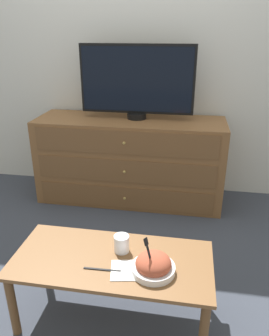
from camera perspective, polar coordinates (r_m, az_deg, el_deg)
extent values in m
plane|color=#383D47|center=(3.33, 0.14, -2.77)|extent=(12.00, 12.00, 0.00)
cube|color=silver|center=(3.02, 0.24, 20.23)|extent=(12.00, 0.05, 2.60)
cube|color=brown|center=(2.92, -0.83, 1.40)|extent=(1.61, 0.51, 0.74)
cube|color=brown|center=(2.80, -1.76, -5.25)|extent=(1.48, 0.01, 0.20)
sphere|color=tan|center=(2.79, -1.78, -5.31)|extent=(0.02, 0.02, 0.02)
cube|color=brown|center=(2.69, -1.82, -0.60)|extent=(1.48, 0.01, 0.20)
sphere|color=tan|center=(2.68, -1.84, -0.65)|extent=(0.02, 0.02, 0.02)
cube|color=brown|center=(2.60, -1.89, 4.40)|extent=(1.48, 0.01, 0.20)
sphere|color=tan|center=(2.59, -1.91, 4.35)|extent=(0.02, 0.02, 0.02)
cylinder|color=black|center=(2.83, 0.39, 9.09)|extent=(0.16, 0.16, 0.05)
cube|color=black|center=(2.78, 0.43, 15.17)|extent=(0.95, 0.04, 0.56)
cube|color=black|center=(2.76, 0.36, 15.11)|extent=(0.91, 0.01, 0.52)
cube|color=brown|center=(1.73, -3.95, -15.69)|extent=(1.01, 0.46, 0.02)
cylinder|color=brown|center=(1.87, -20.48, -21.55)|extent=(0.04, 0.04, 0.36)
cylinder|color=brown|center=(1.69, 11.95, -26.25)|extent=(0.04, 0.04, 0.36)
cylinder|color=brown|center=(2.12, -15.32, -14.62)|extent=(0.04, 0.04, 0.36)
cylinder|color=brown|center=(1.97, 11.66, -17.67)|extent=(0.04, 0.04, 0.36)
cylinder|color=silver|center=(1.63, 3.28, -17.12)|extent=(0.21, 0.21, 0.03)
ellipsoid|color=#AD4C33|center=(1.61, 3.31, -16.25)|extent=(0.17, 0.17, 0.10)
cube|color=black|center=(1.57, 2.72, -15.36)|extent=(0.05, 0.04, 0.16)
cube|color=black|center=(1.53, 2.01, -12.70)|extent=(0.03, 0.03, 0.04)
cylinder|color=#9E6638|center=(1.75, -2.26, -13.46)|extent=(0.07, 0.07, 0.06)
cylinder|color=white|center=(1.74, -2.27, -13.00)|extent=(0.08, 0.08, 0.09)
cube|color=white|center=(1.65, -1.43, -17.37)|extent=(0.17, 0.17, 0.00)
cube|color=black|center=(1.66, -5.65, -17.20)|extent=(0.18, 0.02, 0.01)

